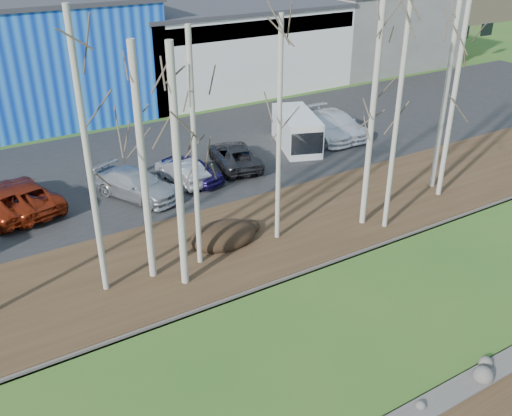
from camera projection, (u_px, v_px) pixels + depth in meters
dirt_strip at (480, 415)px, 16.75m from camera, size 80.00×1.80×0.03m
near_bank_rocks at (453, 394)px, 17.52m from camera, size 80.00×0.80×0.50m
river at (364, 322)px, 20.63m from camera, size 80.00×8.00×0.90m
far_bank_rocks at (298, 269)px, 23.73m from camera, size 80.00×0.80×0.46m
far_bank at (258, 235)px, 26.13m from camera, size 80.00×7.00×0.15m
parking_lot at (165, 161)px, 34.09m from camera, size 80.00×14.00×0.14m
building_blue at (1, 60)px, 40.04m from camera, size 20.40×12.24×8.30m
building_white at (226, 44)px, 48.79m from camera, size 18.36×12.24×6.80m
building_grey at (367, 25)px, 56.19m from camera, size 14.28×12.24×7.30m
dirt_mound at (223, 235)px, 25.42m from camera, size 3.11×2.20×0.61m
birch_1 at (88, 163)px, 19.87m from camera, size 0.23×0.23×10.59m
birch_2 at (143, 169)px, 20.99m from camera, size 0.28×0.28×9.34m
birch_3 at (195, 154)px, 21.82m from camera, size 0.22×0.22×9.66m
birch_4 at (178, 173)px, 20.53m from camera, size 0.29×0.29×9.40m
birch_5 at (279, 135)px, 23.67m from camera, size 0.21×0.21×9.74m
birch_6 at (397, 121)px, 24.48m from camera, size 0.22×0.22×10.22m
birch_7 at (374, 101)px, 24.43m from camera, size 0.26×0.26×11.86m
birch_8 at (453, 101)px, 27.61m from camera, size 0.25×0.25×10.01m
birch_9 at (449, 75)px, 28.06m from camera, size 0.26×0.26×12.01m
car_2 at (22, 196)px, 27.98m from camera, size 3.61×5.69×1.46m
car_3 at (137, 185)px, 29.26m from camera, size 3.88×5.25×1.42m
car_4 at (192, 170)px, 31.07m from camera, size 2.72×4.18×1.32m
car_5 at (182, 171)px, 31.00m from camera, size 1.73×3.98×1.27m
car_6 at (234, 155)px, 32.98m from camera, size 3.25×5.22×1.35m
car_7 at (321, 127)px, 37.13m from camera, size 2.19×5.29×1.53m
car_8 at (3, 200)px, 27.58m from camera, size 3.61×5.69×1.46m
car_9 at (337, 124)px, 37.74m from camera, size 2.19×5.29×1.53m
van_white at (297, 131)px, 35.46m from camera, size 3.65×5.34×2.16m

